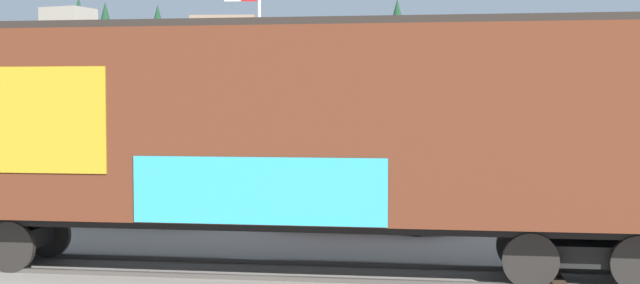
% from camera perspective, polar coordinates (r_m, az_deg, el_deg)
% --- Properties ---
extents(ground_plane, '(260.00, 260.00, 0.00)m').
position_cam_1_polar(ground_plane, '(15.13, -3.83, -8.87)').
color(ground_plane, gray).
extents(track, '(60.01, 4.62, 0.08)m').
position_cam_1_polar(track, '(14.93, 0.39, -8.86)').
color(track, '#4C4742').
rests_on(track, ground_plane).
extents(freight_car, '(16.41, 3.38, 4.54)m').
position_cam_1_polar(freight_car, '(14.81, -3.70, 0.99)').
color(freight_car, '#5B2B19').
rests_on(freight_car, ground_plane).
extents(flagpole, '(1.28, 0.24, 7.33)m').
position_cam_1_polar(flagpole, '(28.37, -4.55, 5.69)').
color(flagpole, silver).
rests_on(flagpole, ground_plane).
extents(hillside, '(149.45, 35.84, 14.61)m').
position_cam_1_polar(hillside, '(94.07, 8.32, 3.90)').
color(hillside, gray).
rests_on(hillside, ground_plane).
extents(parked_car_black, '(4.72, 2.10, 1.68)m').
position_cam_1_polar(parked_car_black, '(21.88, -12.43, -3.06)').
color(parked_car_black, black).
rests_on(parked_car_black, ground_plane).
extents(parked_car_red, '(4.25, 2.18, 1.74)m').
position_cam_1_polar(parked_car_red, '(20.09, 2.77, -3.41)').
color(parked_car_red, '#B21E1E').
rests_on(parked_car_red, ground_plane).
extents(parked_car_white, '(4.40, 2.55, 1.54)m').
position_cam_1_polar(parked_car_white, '(20.38, 18.54, -3.71)').
color(parked_car_white, silver).
rests_on(parked_car_white, ground_plane).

